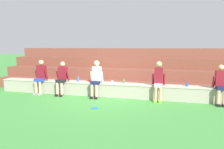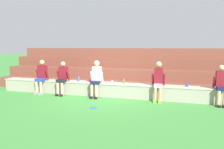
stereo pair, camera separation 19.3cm
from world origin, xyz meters
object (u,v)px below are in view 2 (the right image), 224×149
(water_bottle_near_left, at_px, (124,81))
(person_right_of_center, at_px, (158,80))
(plastic_cup_right_end, at_px, (90,81))
(water_bottle_mid_left, at_px, (79,79))
(plastic_cup_left_end, at_px, (187,85))
(person_far_right, at_px, (221,84))
(person_center, at_px, (96,78))
(frisbee, at_px, (94,108))
(plastic_cup_middle, at_px, (112,82))
(person_far_left, at_px, (41,75))
(person_left_of_center, at_px, (62,77))

(water_bottle_near_left, bearing_deg, person_right_of_center, -10.95)
(water_bottle_near_left, relative_size, plastic_cup_right_end, 1.86)
(water_bottle_mid_left, height_order, plastic_cup_right_end, water_bottle_mid_left)
(plastic_cup_left_end, bearing_deg, person_far_right, -14.90)
(person_center, relative_size, frisbee, 6.38)
(plastic_cup_middle, distance_m, plastic_cup_left_end, 2.83)
(person_far_left, height_order, frisbee, person_far_left)
(person_far_right, bearing_deg, water_bottle_near_left, 175.24)
(water_bottle_mid_left, height_order, plastic_cup_left_end, water_bottle_mid_left)
(plastic_cup_right_end, bearing_deg, person_far_left, -174.14)
(person_far_right, bearing_deg, frisbee, -159.99)
(water_bottle_mid_left, bearing_deg, frisbee, -52.83)
(person_far_left, height_order, person_far_right, person_far_left)
(plastic_cup_middle, height_order, frisbee, plastic_cup_middle)
(person_left_of_center, relative_size, person_right_of_center, 0.94)
(person_far_right, xyz_separation_m, plastic_cup_middle, (-3.89, 0.26, -0.14))
(person_far_right, bearing_deg, person_far_left, 179.85)
(person_right_of_center, bearing_deg, water_bottle_near_left, 169.05)
(plastic_cup_left_end, bearing_deg, person_far_left, -177.45)
(person_far_right, bearing_deg, person_right_of_center, 179.32)
(plastic_cup_middle, height_order, plastic_cup_left_end, plastic_cup_left_end)
(person_right_of_center, bearing_deg, frisbee, -142.66)
(person_left_of_center, distance_m, person_right_of_center, 3.90)
(water_bottle_near_left, bearing_deg, water_bottle_mid_left, -179.19)
(person_center, bearing_deg, frisbee, -73.29)
(person_far_left, distance_m, person_right_of_center, 4.89)
(person_left_of_center, height_order, person_far_right, person_far_right)
(person_right_of_center, xyz_separation_m, frisbee, (-1.96, -1.50, -0.78))
(person_left_of_center, xyz_separation_m, plastic_cup_left_end, (4.92, 0.27, -0.13))
(plastic_cup_right_end, bearing_deg, water_bottle_mid_left, 177.67)
(plastic_cup_middle, bearing_deg, person_center, -157.54)
(frisbee, bearing_deg, person_far_right, 20.01)
(water_bottle_near_left, relative_size, frisbee, 0.96)
(person_right_of_center, bearing_deg, water_bottle_mid_left, 175.92)
(frisbee, bearing_deg, person_right_of_center, 37.34)
(water_bottle_near_left, relative_size, plastic_cup_middle, 2.09)
(water_bottle_mid_left, bearing_deg, plastic_cup_middle, 0.11)
(person_far_left, xyz_separation_m, frisbee, (2.93, -1.49, -0.77))
(person_left_of_center, xyz_separation_m, water_bottle_mid_left, (0.62, 0.25, -0.08))
(plastic_cup_left_end, distance_m, frisbee, 3.51)
(person_right_of_center, relative_size, water_bottle_mid_left, 6.24)
(plastic_cup_middle, bearing_deg, person_far_left, -175.51)
(person_far_left, height_order, plastic_cup_left_end, person_far_left)
(person_far_left, xyz_separation_m, water_bottle_near_left, (3.55, 0.27, -0.13))
(person_far_right, relative_size, frisbee, 6.11)
(person_center, bearing_deg, plastic_cup_left_end, 4.48)
(person_far_left, bearing_deg, plastic_cup_middle, 4.49)
(water_bottle_near_left, relative_size, water_bottle_mid_left, 0.93)
(person_far_left, height_order, water_bottle_near_left, person_far_left)
(person_center, height_order, plastic_cup_right_end, person_center)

